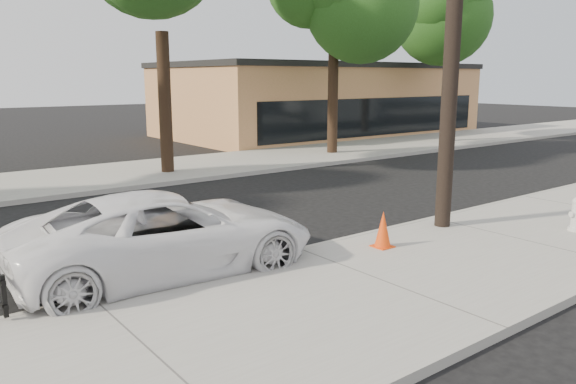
# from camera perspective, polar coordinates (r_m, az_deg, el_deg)

# --- Properties ---
(ground) EXTENTS (120.00, 120.00, 0.00)m
(ground) POSITION_cam_1_polar(r_m,az_deg,el_deg) (12.56, -4.87, -4.13)
(ground) COLOR black
(ground) RESTS_ON ground
(near_sidewalk) EXTENTS (90.00, 4.40, 0.15)m
(near_sidewalk) POSITION_cam_1_polar(r_m,az_deg,el_deg) (9.38, 9.67, -9.30)
(near_sidewalk) COLOR gray
(near_sidewalk) RESTS_ON ground
(far_sidewalk) EXTENTS (90.00, 5.00, 0.15)m
(far_sidewalk) POSITION_cam_1_polar(r_m,az_deg,el_deg) (20.07, -18.11, 1.49)
(far_sidewalk) COLOR gray
(far_sidewalk) RESTS_ON ground
(curb_near) EXTENTS (90.00, 0.12, 0.16)m
(curb_near) POSITION_cam_1_polar(r_m,az_deg,el_deg) (10.89, 1.14, -6.14)
(curb_near) COLOR #9E9B93
(curb_near) RESTS_ON ground
(building_main) EXTENTS (18.00, 10.00, 4.00)m
(building_main) POSITION_cam_1_polar(r_m,az_deg,el_deg) (34.56, 3.18, 9.25)
(building_main) COLOR #B2814A
(building_main) RESTS_ON ground
(utility_pole) EXTENTS (1.40, 0.34, 9.00)m
(utility_pole) POSITION_cam_1_polar(r_m,az_deg,el_deg) (12.64, 16.52, 17.06)
(utility_pole) COLOR black
(utility_pole) RESTS_ON near_sidewalk
(tree_d) EXTENTS (4.50, 4.35, 8.75)m
(tree_d) POSITION_cam_1_polar(r_m,az_deg,el_deg) (24.83, 5.32, 18.41)
(tree_d) COLOR black
(tree_d) RESTS_ON far_sidewalk
(tree_e) EXTENTS (4.80, 4.65, 9.25)m
(tree_e) POSITION_cam_1_polar(r_m,az_deg,el_deg) (30.71, 17.19, 17.26)
(tree_e) COLOR black
(tree_e) RESTS_ON far_sidewalk
(police_cruiser) EXTENTS (5.43, 2.83, 1.46)m
(police_cruiser) POSITION_cam_1_polar(r_m,az_deg,el_deg) (9.97, -12.22, -4.16)
(police_cruiser) COLOR white
(police_cruiser) RESTS_ON ground
(traffic_cone) EXTENTS (0.37, 0.37, 0.71)m
(traffic_cone) POSITION_cam_1_polar(r_m,az_deg,el_deg) (11.03, 9.63, -3.80)
(traffic_cone) COLOR #F2440C
(traffic_cone) RESTS_ON near_sidewalk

